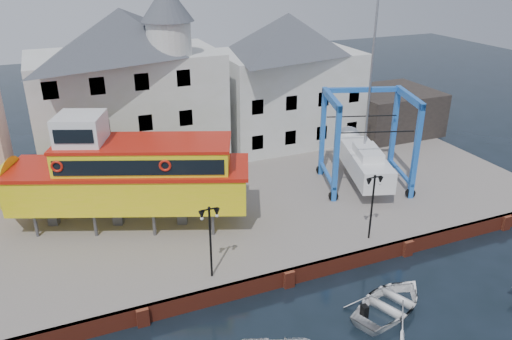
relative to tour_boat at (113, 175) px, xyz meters
name	(u,v)px	position (x,y,z in m)	size (l,w,h in m)	color
ground	(288,286)	(7.72, -8.81, -4.43)	(140.00, 140.00, 0.00)	black
hardstanding	(222,195)	(7.72, 2.19, -3.93)	(44.00, 22.00, 1.00)	slate
quay_wall	(288,277)	(7.72, -8.71, -3.93)	(44.00, 0.47, 1.00)	maroon
building_white_main	(129,87)	(2.85, 9.58, 2.92)	(14.00, 8.30, 14.00)	beige
building_white_right	(287,79)	(16.72, 10.19, 2.17)	(12.00, 8.00, 11.20)	beige
shed_dark	(390,111)	(26.72, 8.19, -1.43)	(8.00, 7.00, 4.00)	black
lamp_post_left	(210,224)	(3.72, -7.61, -0.25)	(1.12, 0.32, 4.20)	black
lamp_post_right	(374,191)	(13.72, -7.61, -0.25)	(1.12, 0.32, 4.20)	black
tour_boat	(113,175)	(0.00, 0.00, 0.00)	(16.97, 9.83, 7.27)	#59595E
travel_lift	(362,153)	(17.87, -0.41, -1.21)	(7.37, 9.04, 13.26)	blue
motorboat_b	(390,310)	(11.69, -12.64, -4.43)	(3.57, 5.01, 1.04)	white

